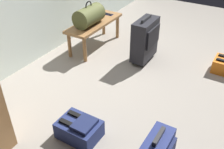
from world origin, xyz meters
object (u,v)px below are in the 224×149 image
object	(u,v)px
bench	(95,26)
cell_phone	(108,14)
suitcase_upright_charcoal	(145,39)
backpack_navy	(79,129)
duffel_bag_olive	(89,16)

from	to	relation	value
bench	cell_phone	xyz separation A→B (m)	(0.35, -0.02, 0.07)
bench	suitcase_upright_charcoal	world-z (taller)	suitcase_upright_charcoal
bench	cell_phone	size ratio (longest dim) A/B	6.94
cell_phone	backpack_navy	xyz separation A→B (m)	(-1.93, -0.88, -0.31)
duffel_bag_olive	suitcase_upright_charcoal	world-z (taller)	duffel_bag_olive
bench	cell_phone	distance (m)	0.35
backpack_navy	bench	bearing A→B (deg)	29.51
bench	suitcase_upright_charcoal	xyz separation A→B (m)	(-0.01, -0.81, -0.01)
duffel_bag_olive	bench	bearing A→B (deg)	0.00
suitcase_upright_charcoal	bench	bearing A→B (deg)	89.40
duffel_bag_olive	cell_phone	distance (m)	0.49
duffel_bag_olive	cell_phone	xyz separation A→B (m)	(0.47, -0.02, -0.13)
bench	cell_phone	world-z (taller)	cell_phone
suitcase_upright_charcoal	backpack_navy	size ratio (longest dim) A/B	1.65
cell_phone	bench	bearing A→B (deg)	176.95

